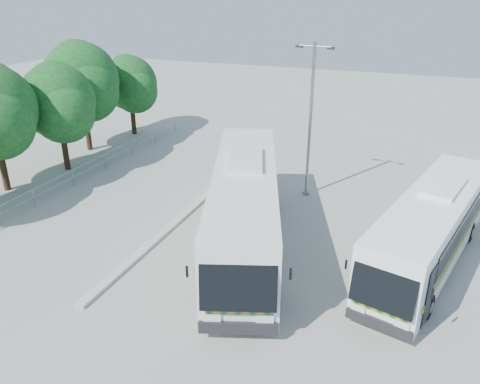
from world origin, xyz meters
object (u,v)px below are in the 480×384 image
at_px(coach_main, 245,205).
at_px(lamppost, 311,115).
at_px(coach_adjacent, 431,228).
at_px(tree_far_e, 131,83).
at_px(tree_far_d, 82,80).
at_px(tree_far_c, 59,102).

height_order(coach_main, lamppost, lamppost).
xyz_separation_m(coach_main, coach_adjacent, (7.45, 1.26, -0.26)).
bearing_deg(tree_far_e, coach_main, -42.46).
bearing_deg(lamppost, coach_adjacent, -31.60).
bearing_deg(tree_far_d, lamppost, -7.31).
bearing_deg(tree_far_c, lamppost, 6.37).
xyz_separation_m(tree_far_e, coach_adjacent, (21.58, -11.67, -2.22)).
relative_size(coach_main, lamppost, 1.59).
xyz_separation_m(tree_far_d, lamppost, (15.97, -2.05, -0.38)).
height_order(tree_far_e, coach_adjacent, tree_far_e).
distance_m(tree_far_d, tree_far_e, 4.65).
xyz_separation_m(tree_far_d, coach_main, (14.82, -8.43, -2.89)).
height_order(tree_far_e, coach_main, tree_far_e).
bearing_deg(coach_main, coach_adjacent, -9.73).
bearing_deg(coach_adjacent, tree_far_e, 165.68).
xyz_separation_m(tree_far_c, tree_far_d, (-1.19, 3.70, 0.56)).
distance_m(coach_main, lamppost, 6.96).
height_order(coach_main, coach_adjacent, coach_main).
bearing_deg(tree_far_c, tree_far_e, 93.54).
height_order(tree_far_d, lamppost, lamppost).
distance_m(tree_far_c, tree_far_d, 3.93).
bearing_deg(tree_far_e, coach_adjacent, -28.40).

